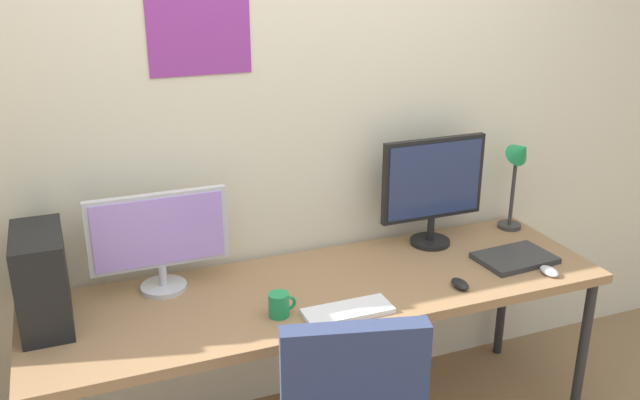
% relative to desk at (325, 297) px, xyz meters
% --- Properties ---
extents(wall_back, '(4.70, 0.11, 2.60)m').
position_rel_desk_xyz_m(wall_back, '(-0.00, 0.42, 0.61)').
color(wall_back, beige).
rests_on(wall_back, ground_plane).
extents(desk, '(2.30, 0.68, 0.74)m').
position_rel_desk_xyz_m(desk, '(0.00, 0.00, 0.00)').
color(desk, '#936D47').
rests_on(desk, ground_plane).
extents(monitor_left, '(0.54, 0.18, 0.40)m').
position_rel_desk_xyz_m(monitor_left, '(-0.60, 0.21, 0.27)').
color(monitor_left, silver).
rests_on(monitor_left, desk).
extents(monitor_right, '(0.49, 0.18, 0.49)m').
position_rel_desk_xyz_m(monitor_right, '(0.60, 0.21, 0.33)').
color(monitor_right, black).
rests_on(monitor_right, desk).
extents(pc_tower, '(0.17, 0.34, 0.35)m').
position_rel_desk_xyz_m(pc_tower, '(-1.03, 0.10, 0.23)').
color(pc_tower, black).
rests_on(pc_tower, desk).
extents(desk_lamp, '(0.11, 0.16, 0.46)m').
position_rel_desk_xyz_m(desk_lamp, '(1.05, 0.21, 0.36)').
color(desk_lamp, '#333333').
rests_on(desk_lamp, desk).
extents(keyboard_main, '(0.33, 0.13, 0.02)m').
position_rel_desk_xyz_m(keyboard_main, '(0.00, -0.23, 0.06)').
color(keyboard_main, silver).
rests_on(keyboard_main, desk).
extents(mouse_left_side, '(0.06, 0.10, 0.03)m').
position_rel_desk_xyz_m(mouse_left_side, '(0.90, -0.24, 0.07)').
color(mouse_left_side, silver).
rests_on(mouse_left_side, desk).
extents(mouse_right_side, '(0.06, 0.10, 0.03)m').
position_rel_desk_xyz_m(mouse_right_side, '(0.50, -0.21, 0.07)').
color(mouse_right_side, black).
rests_on(mouse_right_side, desk).
extents(laptop_closed, '(0.33, 0.24, 0.02)m').
position_rel_desk_xyz_m(laptop_closed, '(0.85, -0.08, 0.06)').
color(laptop_closed, '#2D2D2D').
rests_on(laptop_closed, desk).
extents(coffee_mug, '(0.11, 0.08, 0.09)m').
position_rel_desk_xyz_m(coffee_mug, '(-0.24, -0.15, 0.09)').
color(coffee_mug, '#1E8C4C').
rests_on(coffee_mug, desk).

